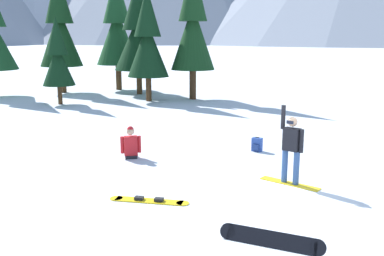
{
  "coord_description": "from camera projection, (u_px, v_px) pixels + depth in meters",
  "views": [
    {
      "loc": [
        -5.2,
        -8.62,
        3.72
      ],
      "look_at": [
        -1.27,
        3.61,
        1.0
      ],
      "focal_mm": 41.28,
      "sensor_mm": 36.0,
      "label": 1
    }
  ],
  "objects": [
    {
      "name": "snowboarder_midground",
      "position": [
        131.0,
        146.0,
        13.68
      ],
      "size": [
        0.64,
        1.82,
        1.0
      ],
      "color": "black",
      "rests_on": "ground_plane"
    },
    {
      "name": "snowboarder_foreground",
      "position": [
        291.0,
        148.0,
        11.03
      ],
      "size": [
        1.1,
        1.47,
        2.0
      ],
      "color": "yellow",
      "rests_on": "ground_plane"
    },
    {
      "name": "loose_snowboard_near_right",
      "position": [
        149.0,
        200.0,
        10.05
      ],
      "size": [
        1.77,
        1.15,
        0.09
      ],
      "color": "yellow",
      "rests_on": "ground_plane"
    },
    {
      "name": "pine_tree_young",
      "position": [
        138.0,
        33.0,
        27.42
      ],
      "size": [
        3.01,
        3.01,
        7.04
      ],
      "color": "#472D19",
      "rests_on": "ground_plane"
    },
    {
      "name": "pine_tree_broad",
      "position": [
        117.0,
        26.0,
        29.64
      ],
      "size": [
        2.87,
        2.87,
        7.86
      ],
      "color": "#472D19",
      "rests_on": "ground_plane"
    },
    {
      "name": "pine_tree_slender",
      "position": [
        193.0,
        25.0,
        25.16
      ],
      "size": [
        2.53,
        2.53,
        7.88
      ],
      "color": "#472D19",
      "rests_on": "ground_plane"
    },
    {
      "name": "pine_tree_leaning",
      "position": [
        58.0,
        57.0,
        23.6
      ],
      "size": [
        1.72,
        1.72,
        4.69
      ],
      "color": "#472D19",
      "rests_on": "ground_plane"
    },
    {
      "name": "backpack_blue",
      "position": [
        257.0,
        145.0,
        14.35
      ],
      "size": [
        0.38,
        0.38,
        0.47
      ],
      "color": "#2D4C9E",
      "rests_on": "ground_plane"
    },
    {
      "name": "loose_snowboard_far_spare",
      "position": [
        271.0,
        239.0,
        7.9
      ],
      "size": [
        1.55,
        1.4,
        0.27
      ],
      "color": "black",
      "rests_on": "ground_plane"
    },
    {
      "name": "pine_tree_short",
      "position": [
        148.0,
        40.0,
        24.58
      ],
      "size": [
        2.33,
        2.33,
        6.35
      ],
      "color": "#472D19",
      "rests_on": "ground_plane"
    },
    {
      "name": "pine_tree_twin",
      "position": [
        60.0,
        26.0,
        28.21
      ],
      "size": [
        2.7,
        2.7,
        7.8
      ],
      "color": "#472D19",
      "rests_on": "ground_plane"
    },
    {
      "name": "ground_plane",
      "position": [
        290.0,
        197.0,
        10.35
      ],
      "size": [
        800.0,
        800.0,
        0.0
      ],
      "primitive_type": "plane",
      "color": "silver"
    }
  ]
}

